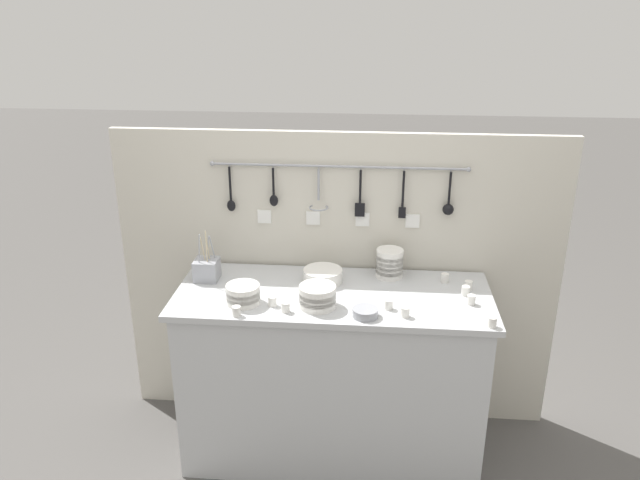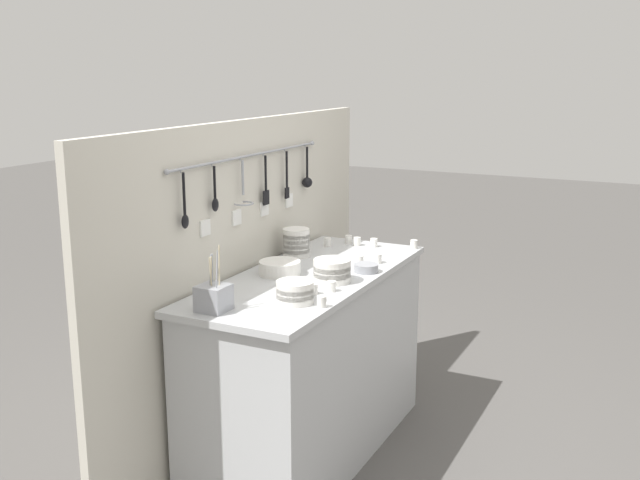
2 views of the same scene
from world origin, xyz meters
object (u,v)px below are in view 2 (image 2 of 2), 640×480
at_px(cup_back_right, 359,260).
at_px(cup_edge_far, 357,241).
at_px(cup_edge_near, 322,302).
at_px(cup_back_left, 378,259).
at_px(cup_mid_row, 374,243).
at_px(cup_front_right, 331,286).
at_px(cup_front_left, 328,242).
at_px(bowl_stack_wide_centre, 332,271).
at_px(bowl_stack_back_corner, 295,292).
at_px(cutlery_caddy, 214,297).
at_px(cup_centre, 313,289).
at_px(bowl_stack_short_front, 296,243).
at_px(cup_by_caddy, 414,244).
at_px(steel_mixing_bowl, 366,268).
at_px(cup_beside_plates, 349,240).
at_px(plate_stack, 280,268).

relative_size(cup_back_right, cup_edge_far, 1.00).
distance_m(cup_edge_near, cup_back_left, 0.75).
height_order(cup_mid_row, cup_front_right, same).
bearing_deg(cup_front_left, cup_mid_row, -66.76).
xyz_separation_m(cup_front_left, cup_front_right, (-0.74, -0.38, 0.00)).
bearing_deg(bowl_stack_wide_centre, bowl_stack_back_corner, 179.31).
bearing_deg(cup_front_left, cup_front_right, -153.05).
relative_size(cutlery_caddy, cup_centre, 5.79).
xyz_separation_m(bowl_stack_wide_centre, cup_edge_near, (-0.35, -0.12, -0.03)).
bearing_deg(cup_front_left, bowl_stack_short_front, 170.65).
relative_size(bowl_stack_short_front, cup_back_right, 3.15).
height_order(cup_front_left, cup_front_right, same).
relative_size(cup_centre, cup_front_right, 1.00).
height_order(cup_mid_row, cup_by_caddy, same).
xyz_separation_m(bowl_stack_back_corner, cup_back_left, (0.74, -0.07, -0.02)).
bearing_deg(cutlery_caddy, bowl_stack_short_front, 7.12).
bearing_deg(cup_edge_near, cup_front_left, 24.47).
relative_size(bowl_stack_wide_centre, cup_front_right, 3.64).
height_order(bowl_stack_back_corner, cutlery_caddy, cutlery_caddy).
xyz_separation_m(cup_back_right, cup_back_left, (0.07, -0.07, 0.00)).
bearing_deg(bowl_stack_back_corner, bowl_stack_wide_centre, -0.69).
height_order(bowl_stack_wide_centre, bowl_stack_short_front, bowl_stack_short_front).
relative_size(bowl_stack_short_front, cutlery_caddy, 0.54).
bearing_deg(cup_centre, steel_mixing_bowl, -8.53).
height_order(cup_back_right, cup_front_right, same).
xyz_separation_m(cup_beside_plates, cup_back_left, (-0.31, -0.30, 0.00)).
height_order(bowl_stack_back_corner, bowl_stack_wide_centre, bowl_stack_wide_centre).
relative_size(cutlery_caddy, cup_mid_row, 5.79).
bearing_deg(cutlery_caddy, cup_beside_plates, -0.38).
height_order(cup_back_right, cup_mid_row, same).
height_order(cup_back_right, cup_edge_far, same).
relative_size(cup_edge_near, cup_back_left, 1.00).
distance_m(cutlery_caddy, cup_edge_far, 1.27).
distance_m(cup_edge_far, cup_back_left, 0.38).
distance_m(cup_centre, cup_front_right, 0.09).
distance_m(steel_mixing_bowl, cup_back_right, 0.13).
bearing_deg(bowl_stack_wide_centre, cup_front_left, 27.46).
relative_size(bowl_stack_wide_centre, cup_back_right, 3.64).
relative_size(plate_stack, cup_edge_near, 4.20).
relative_size(cup_edge_far, cup_by_caddy, 1.00).
xyz_separation_m(bowl_stack_short_front, cup_centre, (-0.54, -0.37, -0.05)).
relative_size(cup_back_right, cup_back_left, 1.00).
distance_m(bowl_stack_back_corner, cup_mid_row, 1.05).
height_order(cutlery_caddy, cup_by_caddy, cutlery_caddy).
distance_m(cup_back_right, cup_front_right, 0.47).
relative_size(cup_beside_plates, cup_edge_near, 1.00).
relative_size(cutlery_caddy, cup_front_left, 5.79).
height_order(cutlery_caddy, cup_mid_row, cutlery_caddy).
bearing_deg(cup_beside_plates, bowl_stack_wide_centre, -161.52).
relative_size(bowl_stack_short_front, cup_centre, 3.15).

